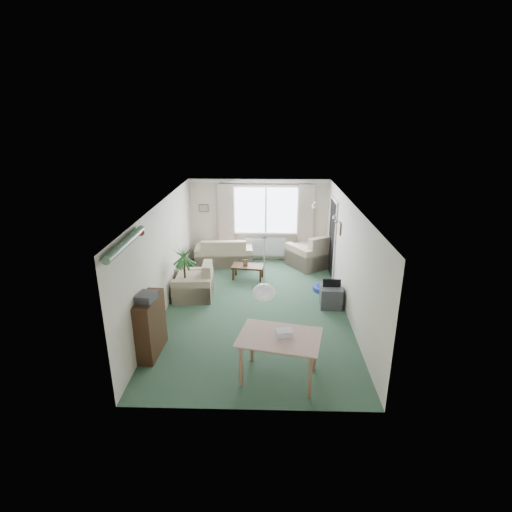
{
  "coord_description": "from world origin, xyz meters",
  "views": [
    {
      "loc": [
        0.24,
        -8.04,
        4.16
      ],
      "look_at": [
        0.0,
        0.3,
        1.15
      ],
      "focal_mm": 28.0,
      "sensor_mm": 36.0,
      "label": 1
    }
  ],
  "objects_px": {
    "armchair_left": "(193,280)",
    "pet_bed": "(323,288)",
    "bookshelf": "(150,326)",
    "houseplant": "(185,273)",
    "armchair_corner": "(310,250)",
    "coffee_table": "(248,272)",
    "dining_table": "(279,357)",
    "sofa": "(224,251)",
    "tv_cube": "(331,296)"
  },
  "relations": [
    {
      "from": "armchair_left",
      "to": "pet_bed",
      "type": "xyz_separation_m",
      "value": [
        3.15,
        0.45,
        -0.37
      ]
    },
    {
      "from": "armchair_corner",
      "to": "houseplant",
      "type": "relative_size",
      "value": 0.8
    },
    {
      "from": "sofa",
      "to": "pet_bed",
      "type": "xyz_separation_m",
      "value": [
        2.64,
        -1.71,
        -0.35
      ]
    },
    {
      "from": "sofa",
      "to": "armchair_corner",
      "type": "relative_size",
      "value": 1.52
    },
    {
      "from": "dining_table",
      "to": "houseplant",
      "type": "bearing_deg",
      "value": 126.33
    },
    {
      "from": "coffee_table",
      "to": "houseplant",
      "type": "xyz_separation_m",
      "value": [
        -1.39,
        -1.31,
        0.48
      ]
    },
    {
      "from": "bookshelf",
      "to": "dining_table",
      "type": "relative_size",
      "value": 0.91
    },
    {
      "from": "armchair_left",
      "to": "dining_table",
      "type": "relative_size",
      "value": 0.78
    },
    {
      "from": "armchair_left",
      "to": "coffee_table",
      "type": "bearing_deg",
      "value": 129.36
    },
    {
      "from": "coffee_table",
      "to": "pet_bed",
      "type": "relative_size",
      "value": 1.56
    },
    {
      "from": "sofa",
      "to": "dining_table",
      "type": "xyz_separation_m",
      "value": [
        1.45,
        -5.2,
        -0.03
      ]
    },
    {
      "from": "bookshelf",
      "to": "pet_bed",
      "type": "height_order",
      "value": "bookshelf"
    },
    {
      "from": "armchair_left",
      "to": "armchair_corner",
      "type": "bearing_deg",
      "value": 122.65
    },
    {
      "from": "armchair_left",
      "to": "coffee_table",
      "type": "height_order",
      "value": "armchair_left"
    },
    {
      "from": "sofa",
      "to": "bookshelf",
      "type": "relative_size",
      "value": 1.47
    },
    {
      "from": "armchair_corner",
      "to": "coffee_table",
      "type": "distance_m",
      "value": 2.02
    },
    {
      "from": "coffee_table",
      "to": "houseplant",
      "type": "distance_m",
      "value": 1.97
    },
    {
      "from": "coffee_table",
      "to": "houseplant",
      "type": "relative_size",
      "value": 0.61
    },
    {
      "from": "armchair_corner",
      "to": "pet_bed",
      "type": "height_order",
      "value": "armchair_corner"
    },
    {
      "from": "sofa",
      "to": "bookshelf",
      "type": "height_order",
      "value": "bookshelf"
    },
    {
      "from": "sofa",
      "to": "armchair_left",
      "type": "relative_size",
      "value": 1.72
    },
    {
      "from": "armchair_left",
      "to": "pet_bed",
      "type": "bearing_deg",
      "value": 95.16
    },
    {
      "from": "tv_cube",
      "to": "sofa",
      "type": "bearing_deg",
      "value": 139.32
    },
    {
      "from": "sofa",
      "to": "tv_cube",
      "type": "relative_size",
      "value": 3.08
    },
    {
      "from": "armchair_corner",
      "to": "houseplant",
      "type": "height_order",
      "value": "houseplant"
    },
    {
      "from": "bookshelf",
      "to": "houseplant",
      "type": "height_order",
      "value": "houseplant"
    },
    {
      "from": "armchair_left",
      "to": "bookshelf",
      "type": "relative_size",
      "value": 0.86
    },
    {
      "from": "tv_cube",
      "to": "bookshelf",
      "type": "bearing_deg",
      "value": -147.85
    },
    {
      "from": "coffee_table",
      "to": "dining_table",
      "type": "relative_size",
      "value": 0.68
    },
    {
      "from": "sofa",
      "to": "coffee_table",
      "type": "height_order",
      "value": "sofa"
    },
    {
      "from": "armchair_corner",
      "to": "coffee_table",
      "type": "bearing_deg",
      "value": -2.64
    },
    {
      "from": "armchair_corner",
      "to": "tv_cube",
      "type": "distance_m",
      "value": 2.56
    },
    {
      "from": "armchair_left",
      "to": "pet_bed",
      "type": "relative_size",
      "value": 1.79
    },
    {
      "from": "armchair_corner",
      "to": "dining_table",
      "type": "distance_m",
      "value": 5.27
    },
    {
      "from": "coffee_table",
      "to": "sofa",
      "type": "bearing_deg",
      "value": 125.64
    },
    {
      "from": "sofa",
      "to": "pet_bed",
      "type": "relative_size",
      "value": 3.07
    },
    {
      "from": "coffee_table",
      "to": "bookshelf",
      "type": "relative_size",
      "value": 0.75
    },
    {
      "from": "bookshelf",
      "to": "houseplant",
      "type": "relative_size",
      "value": 0.82
    },
    {
      "from": "dining_table",
      "to": "bookshelf",
      "type": "bearing_deg",
      "value": 164.04
    },
    {
      "from": "sofa",
      "to": "pet_bed",
      "type": "height_order",
      "value": "sofa"
    },
    {
      "from": "dining_table",
      "to": "tv_cube",
      "type": "bearing_deg",
      "value": 64.75
    },
    {
      "from": "coffee_table",
      "to": "tv_cube",
      "type": "bearing_deg",
      "value": -38.29
    },
    {
      "from": "coffee_table",
      "to": "houseplant",
      "type": "bearing_deg",
      "value": -136.79
    },
    {
      "from": "tv_cube",
      "to": "dining_table",
      "type": "bearing_deg",
      "value": -112.26
    },
    {
      "from": "coffee_table",
      "to": "armchair_left",
      "type": "bearing_deg",
      "value": -137.69
    },
    {
      "from": "armchair_corner",
      "to": "tv_cube",
      "type": "relative_size",
      "value": 2.03
    },
    {
      "from": "sofa",
      "to": "bookshelf",
      "type": "bearing_deg",
      "value": 74.94
    },
    {
      "from": "coffee_table",
      "to": "dining_table",
      "type": "height_order",
      "value": "dining_table"
    },
    {
      "from": "armchair_corner",
      "to": "bookshelf",
      "type": "height_order",
      "value": "bookshelf"
    },
    {
      "from": "armchair_corner",
      "to": "dining_table",
      "type": "height_order",
      "value": "armchair_corner"
    }
  ]
}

